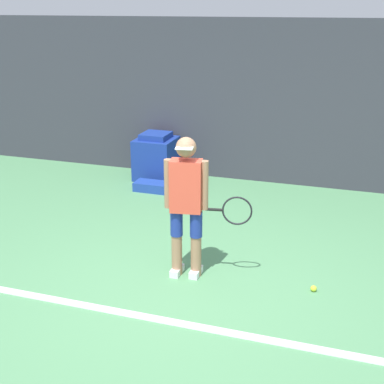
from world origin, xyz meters
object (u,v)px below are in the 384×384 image
covered_chair (156,157)px  tennis_ball (314,288)px  equipment_bag (158,187)px  tennis_player (188,202)px

covered_chair → tennis_ball: bearing=-45.6°
equipment_bag → tennis_ball: bearing=-41.7°
tennis_player → equipment_bag: 3.03m
tennis_ball → covered_chair: 4.43m
tennis_ball → equipment_bag: equipment_bag is taller
tennis_ball → equipment_bag: size_ratio=0.09×
tennis_ball → covered_chair: size_ratio=0.08×
tennis_player → tennis_ball: bearing=-6.8°
tennis_player → covered_chair: (-1.68, 3.23, -0.51)m
tennis_player → equipment_bag: size_ratio=2.07×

